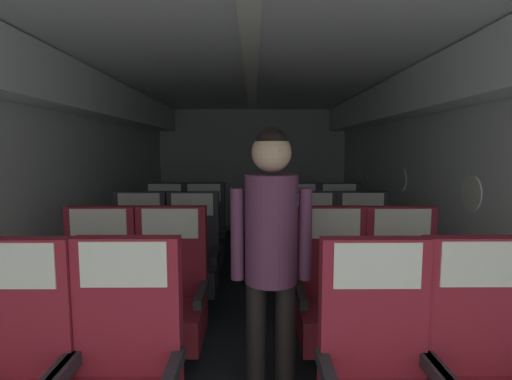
{
  "coord_description": "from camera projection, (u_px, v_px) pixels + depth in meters",
  "views": [
    {
      "loc": [
        0.02,
        -0.11,
        1.44
      ],
      "look_at": [
        0.05,
        4.0,
        1.0
      ],
      "focal_mm": 26.76,
      "sensor_mm": 36.0,
      "label": 1
    }
  ],
  "objects": [
    {
      "name": "seat_c_right_window",
      "position": [
        312.0,
        261.0,
        3.41
      ],
      "size": [
        0.5,
        0.48,
        1.06
      ],
      "color": "#38383D",
      "rests_on": "ground"
    },
    {
      "name": "fuselage_shell",
      "position": [
        251.0,
        137.0,
        3.63
      ],
      "size": [
        3.37,
        6.61,
        2.19
      ],
      "color": "silver",
      "rests_on": "ground"
    },
    {
      "name": "ground",
      "position": [
        251.0,
        307.0,
        3.53
      ],
      "size": [
        3.49,
        6.96,
        0.02
      ],
      "primitive_type": "cube",
      "color": "#23282D"
    },
    {
      "name": "seat_b_right_window",
      "position": [
        333.0,
        302.0,
        2.49
      ],
      "size": [
        0.5,
        0.48,
        1.06
      ],
      "color": "#38383D",
      "rests_on": "ground"
    },
    {
      "name": "seat_b_left_aisle",
      "position": [
        169.0,
        301.0,
        2.5
      ],
      "size": [
        0.5,
        0.48,
        1.06
      ],
      "color": "#38383D",
      "rests_on": "ground"
    },
    {
      "name": "seat_c_left_window",
      "position": [
        138.0,
        261.0,
        3.39
      ],
      "size": [
        0.5,
        0.48,
        1.06
      ],
      "color": "#38383D",
      "rests_on": "ground"
    },
    {
      "name": "flight_attendant",
      "position": [
        271.0,
        242.0,
        2.02
      ],
      "size": [
        0.43,
        0.28,
        1.55
      ],
      "rotation": [
        0.0,
        0.0,
        0.32
      ],
      "color": "black",
      "rests_on": "ground"
    },
    {
      "name": "seat_c_right_aisle",
      "position": [
        364.0,
        261.0,
        3.4
      ],
      "size": [
        0.5,
        0.48,
        1.06
      ],
      "color": "#38383D",
      "rests_on": "ground"
    },
    {
      "name": "seat_d_right_window",
      "position": [
        299.0,
        238.0,
        4.31
      ],
      "size": [
        0.5,
        0.48,
        1.06
      ],
      "color": "#38383D",
      "rests_on": "ground"
    },
    {
      "name": "seat_d_right_aisle",
      "position": [
        340.0,
        238.0,
        4.29
      ],
      "size": [
        0.5,
        0.48,
        1.06
      ],
      "color": "#38383D",
      "rests_on": "ground"
    },
    {
      "name": "seat_d_left_window",
      "position": [
        164.0,
        238.0,
        4.3
      ],
      "size": [
        0.5,
        0.48,
        1.06
      ],
      "color": "#38383D",
      "rests_on": "ground"
    },
    {
      "name": "seat_d_left_aisle",
      "position": [
        204.0,
        238.0,
        4.31
      ],
      "size": [
        0.5,
        0.48,
        1.06
      ],
      "color": "#38383D",
      "rests_on": "ground"
    },
    {
      "name": "seat_b_right_aisle",
      "position": [
        405.0,
        302.0,
        2.48
      ],
      "size": [
        0.5,
        0.48,
        1.06
      ],
      "color": "#38383D",
      "rests_on": "ground"
    },
    {
      "name": "seat_b_left_window",
      "position": [
        96.0,
        302.0,
        2.49
      ],
      "size": [
        0.5,
        0.48,
        1.06
      ],
      "color": "#38383D",
      "rests_on": "ground"
    },
    {
      "name": "seat_c_left_aisle",
      "position": [
        192.0,
        262.0,
        3.38
      ],
      "size": [
        0.5,
        0.48,
        1.06
      ],
      "color": "#38383D",
      "rests_on": "ground"
    }
  ]
}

